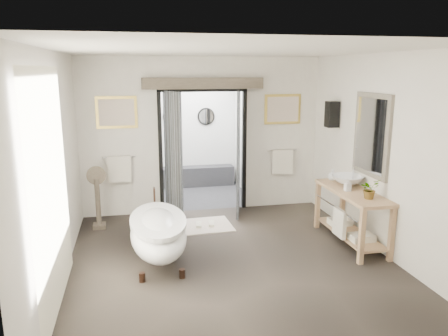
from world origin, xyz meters
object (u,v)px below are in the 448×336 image
(clawfoot_tub, at_px, (158,232))
(rug, at_px, (197,226))
(basin, at_px, (348,181))
(vanity, at_px, (350,212))

(clawfoot_tub, relative_size, rug, 1.46)
(basin, bearing_deg, clawfoot_tub, -163.83)
(clawfoot_tub, xyz_separation_m, basin, (3.02, 0.29, 0.52))
(clawfoot_tub, relative_size, vanity, 1.09)
(basin, bearing_deg, vanity, -93.47)
(rug, bearing_deg, clawfoot_tub, -120.37)
(basin, bearing_deg, rug, 168.18)
(vanity, bearing_deg, clawfoot_tub, -179.74)
(clawfoot_tub, bearing_deg, basin, 5.51)
(vanity, relative_size, rug, 1.33)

